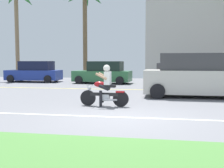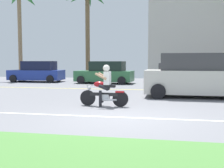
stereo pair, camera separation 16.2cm
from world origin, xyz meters
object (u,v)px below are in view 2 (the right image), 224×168
suv_nearby (196,76)px  parked_car_1 (105,73)px  motorcyclist (104,89)px  parked_car_0 (37,72)px  parked_car_2 (181,75)px

suv_nearby → parked_car_1: size_ratio=1.09×
suv_nearby → parked_car_1: (-5.56, 6.74, -0.20)m
motorcyclist → parked_car_0: bearing=125.9°
suv_nearby → parked_car_2: (-0.29, 6.27, -0.25)m
suv_nearby → parked_car_1: 8.74m
motorcyclist → parked_car_2: 10.01m
motorcyclist → parked_car_1: size_ratio=0.42×
motorcyclist → suv_nearby: 4.73m
suv_nearby → parked_car_0: size_ratio=1.12×
motorcyclist → parked_car_0: size_ratio=0.43×
motorcyclist → parked_car_2: bearing=71.6°
suv_nearby → parked_car_1: bearing=129.5°
parked_car_0 → parked_car_1: bearing=-5.4°
parked_car_0 → motorcyclist: bearing=-54.1°
parked_car_1 → parked_car_2: parked_car_1 is taller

